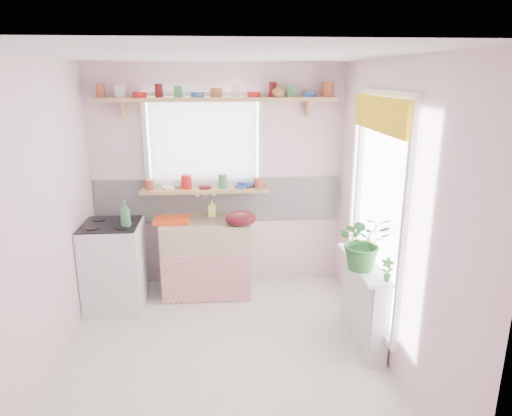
{
  "coord_description": "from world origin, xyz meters",
  "views": [
    {
      "loc": [
        0.02,
        -3.45,
        2.36
      ],
      "look_at": [
        0.34,
        0.55,
        1.19
      ],
      "focal_mm": 32.0,
      "sensor_mm": 36.0,
      "label": 1
    }
  ],
  "objects": [
    {
      "name": "shelf_crockery",
      "position": [
        -0.02,
        1.47,
        2.19
      ],
      "size": [
        2.47,
        0.11,
        0.12
      ],
      "color": "#A55133",
      "rests_on": "pine_shelf"
    },
    {
      "name": "herb_pot",
      "position": [
        1.33,
        -0.2,
        0.87
      ],
      "size": [
        0.12,
        0.11,
        0.2
      ],
      "primitive_type": "imported",
      "rotation": [
        0.0,
        0.0,
        -0.42
      ],
      "color": "#2F5F26",
      "rests_on": "radiator_ledge"
    },
    {
      "name": "radiator_ledge",
      "position": [
        1.3,
        0.2,
        0.4
      ],
      "size": [
        0.22,
        0.95,
        0.78
      ],
      "color": "white",
      "rests_on": "ground"
    },
    {
      "name": "fruit_bowl",
      "position": [
        1.33,
        0.37,
        0.82
      ],
      "size": [
        0.41,
        0.41,
        0.08
      ],
      "primitive_type": "imported",
      "rotation": [
        0.0,
        0.0,
        -0.29
      ],
      "color": "white",
      "rests_on": "radiator_ledge"
    },
    {
      "name": "sink_unit",
      "position": [
        -0.15,
        1.29,
        0.43
      ],
      "size": [
        0.95,
        0.65,
        1.11
      ],
      "color": "white",
      "rests_on": "ground"
    },
    {
      "name": "colander",
      "position": [
        0.22,
        1.1,
        0.92
      ],
      "size": [
        0.41,
        0.41,
        0.15
      ],
      "primitive_type": "ellipsoid",
      "rotation": [
        0.0,
        0.0,
        0.31
      ],
      "color": "#4F0D15",
      "rests_on": "sink_unit"
    },
    {
      "name": "sill_crockery",
      "position": [
        -0.17,
        1.48,
        1.22
      ],
      "size": [
        1.35,
        0.11,
        0.12
      ],
      "color": "#A55133",
      "rests_on": "windowsill"
    },
    {
      "name": "shelf_vase",
      "position": [
        0.65,
        1.41,
        2.21
      ],
      "size": [
        0.17,
        0.17,
        0.14
      ],
      "primitive_type": "imported",
      "rotation": [
        0.0,
        0.0,
        -0.3
      ],
      "color": "#A25E31",
      "rests_on": "pine_shelf"
    },
    {
      "name": "fruit",
      "position": [
        1.34,
        0.38,
        0.88
      ],
      "size": [
        0.2,
        0.14,
        0.1
      ],
      "color": "orange",
      "rests_on": "fruit_bowl"
    },
    {
      "name": "cooker_bottle",
      "position": [
        -0.92,
        0.94,
        1.05
      ],
      "size": [
        0.12,
        0.12,
        0.27
      ],
      "primitive_type": "imported",
      "rotation": [
        0.0,
        0.0,
        0.24
      ],
      "color": "#3E7D4E",
      "rests_on": "cooker"
    },
    {
      "name": "windowsill",
      "position": [
        -0.15,
        1.48,
        1.14
      ],
      "size": [
        1.4,
        0.22,
        0.04
      ],
      "primitive_type": "cube",
      "color": "tan",
      "rests_on": "room"
    },
    {
      "name": "sill_cup",
      "position": [
        -0.43,
        1.54,
        1.21
      ],
      "size": [
        0.17,
        0.17,
        0.1
      ],
      "primitive_type": "imported",
      "rotation": [
        0.0,
        0.0,
        0.34
      ],
      "color": "white",
      "rests_on": "windowsill"
    },
    {
      "name": "dish_tray",
      "position": [
        -0.51,
        1.27,
        0.87
      ],
      "size": [
        0.38,
        0.28,
        0.04
      ],
      "primitive_type": "cube",
      "rotation": [
        0.0,
        0.0,
        -0.0
      ],
      "color": "#F84916",
      "rests_on": "sink_unit"
    },
    {
      "name": "cooker",
      "position": [
        -1.1,
        1.05,
        0.46
      ],
      "size": [
        0.58,
        0.58,
        0.93
      ],
      "color": "white",
      "rests_on": "ground"
    },
    {
      "name": "soap_bottle_sink",
      "position": [
        -0.08,
        1.44,
        0.94
      ],
      "size": [
        0.09,
        0.09,
        0.19
      ],
      "primitive_type": "imported",
      "rotation": [
        0.0,
        0.0,
        0.01
      ],
      "color": "#EBEC69",
      "rests_on": "sink_unit"
    },
    {
      "name": "jade_plant",
      "position": [
        1.21,
        0.06,
        1.02
      ],
      "size": [
        0.46,
        0.4,
        0.49
      ],
      "primitive_type": "imported",
      "rotation": [
        0.0,
        0.0,
        -0.04
      ],
      "color": "#2A692D",
      "rests_on": "radiator_ledge"
    },
    {
      "name": "pine_shelf",
      "position": [
        0.0,
        1.47,
        2.12
      ],
      "size": [
        2.52,
        0.24,
        0.04
      ],
      "primitive_type": "cube",
      "color": "tan",
      "rests_on": "room"
    },
    {
      "name": "sill_bowl",
      "position": [
        0.32,
        1.54,
        1.19
      ],
      "size": [
        0.27,
        0.27,
        0.07
      ],
      "primitive_type": "imported",
      "rotation": [
        0.0,
        0.0,
        -0.28
      ],
      "color": "#354CAC",
      "rests_on": "windowsill"
    },
    {
      "name": "room",
      "position": [
        0.66,
        0.86,
        1.37
      ],
      "size": [
        3.2,
        3.2,
        3.2
      ],
      "color": "white",
      "rests_on": "ground"
    }
  ]
}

